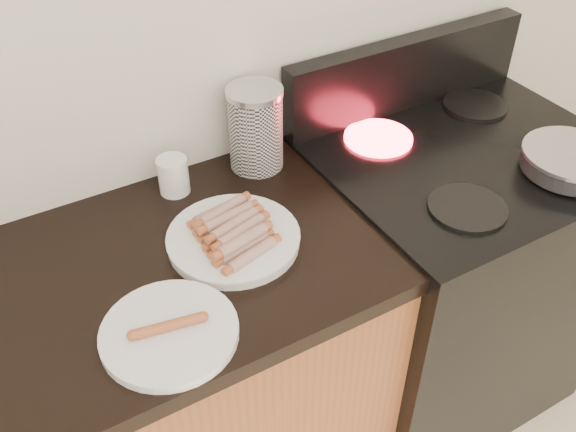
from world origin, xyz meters
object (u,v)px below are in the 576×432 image
mug (173,176)px  side_plate (169,333)px  main_plate (234,240)px  canister (256,128)px  stove (444,278)px  frying_pan (573,161)px

mug → side_plate: bearing=-113.8°
main_plate → canister: 0.32m
side_plate → mug: (0.18, 0.41, 0.04)m
stove → main_plate: (-0.68, 0.01, 0.45)m
main_plate → mug: 0.24m
stove → mug: mug is taller
main_plate → side_plate: 0.28m
frying_pan → canister: bearing=123.0°
canister → mug: 0.23m
main_plate → side_plate: (-0.22, -0.17, -0.00)m
frying_pan → main_plate: frying_pan is taller
stove → main_plate: bearing=179.5°
frying_pan → side_plate: 1.04m
mug → stove: bearing=-19.0°
stove → main_plate: main_plate is taller
main_plate → canister: canister is taller
canister → stove: bearing=-26.5°
stove → side_plate: size_ratio=3.53×
stove → canister: (-0.49, 0.24, 0.55)m
stove → main_plate: 0.81m
side_plate → frying_pan: bearing=-1.2°
side_plate → mug: mug is taller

